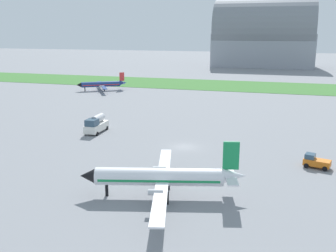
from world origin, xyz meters
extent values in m
plane|color=gray|center=(0.00, 0.00, 0.00)|extent=(600.00, 600.00, 0.00)
cube|color=#3D7533|center=(0.00, 76.87, 0.04)|extent=(360.00, 28.00, 0.08)
cylinder|color=white|center=(2.01, -20.29, 2.50)|extent=(15.04, 5.72, 2.08)
cone|color=black|center=(-6.06, -22.34, 2.50)|extent=(2.52, 2.49, 2.04)
cone|color=white|center=(10.48, -18.13, 2.76)|extent=(3.29, 2.54, 1.87)
cube|color=#198C4C|center=(2.01, -20.29, 2.34)|extent=(14.24, 5.55, 0.29)
cube|color=white|center=(3.83, -25.73, 2.13)|extent=(4.24, 11.46, 0.21)
cube|color=white|center=(1.00, -14.64, 2.13)|extent=(4.24, 11.46, 0.21)
cylinder|color=#B7BABF|center=(2.75, -23.88, 2.13)|extent=(1.78, 1.06, 0.67)
cylinder|color=#B7BABF|center=(0.94, -16.78, 2.13)|extent=(1.78, 1.06, 0.67)
cube|color=#198C4C|center=(10.08, -18.23, 5.20)|extent=(1.88, 0.70, 3.33)
cube|color=white|center=(10.44, -19.64, 2.71)|extent=(1.93, 3.13, 0.17)
cube|color=white|center=(9.72, -16.82, 2.71)|extent=(1.93, 3.13, 0.17)
cylinder|color=black|center=(-4.04, -21.83, 0.73)|extent=(0.37, 0.37, 1.46)
cylinder|color=black|center=(3.53, -22.03, 0.73)|extent=(0.37, 0.37, 1.46)
cylinder|color=black|center=(2.51, -18.03, 0.73)|extent=(0.37, 0.37, 1.46)
cylinder|color=navy|center=(-41.29, 53.56, 2.08)|extent=(11.53, 8.08, 1.74)
cone|color=black|center=(-47.19, 49.89, 2.08)|extent=(2.37, 2.36, 1.70)
cone|color=navy|center=(-35.10, 57.41, 2.30)|extent=(2.89, 2.61, 1.56)
cube|color=red|center=(-41.29, 53.56, 1.95)|extent=(10.96, 7.74, 0.24)
cube|color=navy|center=(-38.47, 49.69, 1.78)|extent=(6.08, 8.75, 0.17)
cube|color=navy|center=(-43.52, 57.80, 1.78)|extent=(6.08, 8.75, 0.17)
cylinder|color=#B7BABF|center=(-39.80, 50.89, 1.78)|extent=(1.47, 1.21, 0.56)
cylinder|color=#B7BABF|center=(-43.03, 56.08, 1.78)|extent=(1.47, 1.21, 0.56)
cube|color=red|center=(-35.40, 57.23, 4.34)|extent=(1.44, 1.00, 2.78)
cube|color=navy|center=(-34.75, 56.20, 2.26)|extent=(2.17, 2.61, 0.14)
cube|color=navy|center=(-36.04, 58.26, 2.26)|extent=(2.17, 2.61, 0.14)
cylinder|color=black|center=(-45.71, 50.81, 0.61)|extent=(0.31, 0.31, 1.22)
cylinder|color=black|center=(-39.65, 52.56, 0.61)|extent=(0.31, 0.31, 1.22)
cylinder|color=black|center=(-41.46, 55.48, 0.61)|extent=(0.31, 0.31, 1.22)
cube|color=white|center=(-18.65, 4.81, 1.05)|extent=(2.53, 6.55, 1.40)
cylinder|color=silver|center=(-18.67, 5.59, 2.52)|extent=(1.61, 3.61, 1.54)
cube|color=#334C60|center=(-18.62, 2.99, 2.35)|extent=(2.06, 2.38, 1.20)
cylinder|color=black|center=(-17.41, 2.56, 0.35)|extent=(0.26, 0.70, 0.70)
cylinder|color=black|center=(-19.81, 2.51, 0.35)|extent=(0.26, 0.70, 0.70)
cylinder|color=black|center=(-17.50, 7.11, 0.35)|extent=(0.26, 0.70, 0.70)
cylinder|color=black|center=(-19.90, 7.06, 0.35)|extent=(0.26, 0.70, 0.70)
cube|color=orange|center=(20.80, -4.53, 0.80)|extent=(3.96, 2.72, 0.90)
cube|color=#334C60|center=(19.84, -4.25, 1.60)|extent=(1.66, 1.81, 0.70)
cylinder|color=black|center=(19.35, -5.05, 0.35)|extent=(0.74, 0.43, 0.70)
cylinder|color=black|center=(19.84, -3.32, 0.35)|extent=(0.74, 0.43, 0.70)
cylinder|color=black|center=(21.77, -5.74, 0.35)|extent=(0.74, 0.43, 0.70)
cylinder|color=black|center=(22.26, -4.01, 0.35)|extent=(0.74, 0.43, 0.70)
cube|color=#9399A3|center=(4.72, 157.82, 8.71)|extent=(52.53, 27.43, 17.43)
cylinder|color=gray|center=(4.72, 157.82, 20.17)|extent=(51.48, 30.17, 30.17)
camera|label=1|loc=(14.92, -60.77, 19.23)|focal=41.23mm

